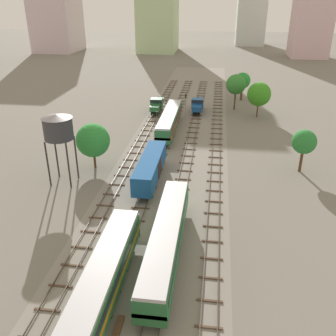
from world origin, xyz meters
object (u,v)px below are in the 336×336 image
passenger_coach_left_nearest (96,294)px  shunter_loco_far_left_far (157,104)px  signal_post_nearest (157,120)px  signal_post_near (186,103)px  freight_boxcar_left_mid (150,167)px  diesel_railcar_left_midfar (170,120)px  water_tower (58,128)px  diesel_railcar_centre_left_near (166,238)px  shunter_loco_centre_left_farther (198,104)px

passenger_coach_left_nearest → shunter_loco_far_left_far: bearing=94.4°
signal_post_nearest → signal_post_near: bearing=66.2°
freight_boxcar_left_mid → signal_post_nearest: signal_post_nearest is taller
freight_boxcar_left_mid → diesel_railcar_left_midfar: bearing=90.0°
water_tower → signal_post_nearest: bearing=65.3°
diesel_railcar_centre_left_near → signal_post_near: size_ratio=3.62×
shunter_loco_far_left_far → signal_post_near: size_ratio=1.49×
shunter_loco_centre_left_farther → signal_post_near: size_ratio=1.49×
shunter_loco_centre_left_farther → passenger_coach_left_nearest: bearing=-94.4°
signal_post_nearest → signal_post_near: size_ratio=0.81×
diesel_railcar_centre_left_near → passenger_coach_left_nearest: bearing=-119.2°
passenger_coach_left_nearest → signal_post_nearest: size_ratio=4.77×
shunter_loco_far_left_far → signal_post_nearest: 15.07m
diesel_railcar_left_midfar → passenger_coach_left_nearest: bearing=-90.0°
diesel_railcar_centre_left_near → signal_post_near: signal_post_near is taller
water_tower → signal_post_nearest: water_tower is taller
freight_boxcar_left_mid → diesel_railcar_left_midfar: 22.20m
signal_post_nearest → freight_boxcar_left_mid: bearing=-83.5°
shunter_loco_far_left_far → signal_post_near: bearing=-29.7°
shunter_loco_centre_left_farther → diesel_railcar_centre_left_near: bearing=-90.0°
shunter_loco_far_left_far → signal_post_near: signal_post_near is taller
diesel_railcar_left_midfar → shunter_loco_centre_left_farther: bearing=71.9°
passenger_coach_left_nearest → diesel_railcar_centre_left_near: bearing=60.8°
shunter_loco_far_left_far → signal_post_nearest: (2.38, -14.85, 0.96)m
diesel_railcar_centre_left_near → diesel_railcar_left_midfar: size_ratio=1.00×
shunter_loco_far_left_far → signal_post_near: (7.13, -4.08, 1.57)m
freight_boxcar_left_mid → shunter_loco_far_left_far: freight_boxcar_left_mid is taller
shunter_loco_far_left_far → signal_post_nearest: size_ratio=1.83×
freight_boxcar_left_mid → diesel_railcar_left_midfar: (-0.01, 22.20, 0.15)m
diesel_railcar_left_midfar → signal_post_near: size_ratio=3.62×
diesel_railcar_centre_left_near → signal_post_nearest: (-7.13, 38.07, 0.38)m
signal_post_nearest → shunter_loco_centre_left_farther: bearing=65.9°
diesel_railcar_left_midfar → freight_boxcar_left_mid: bearing=-90.0°
diesel_railcar_centre_left_near → shunter_loco_centre_left_farther: diesel_railcar_centre_left_near is taller
diesel_railcar_centre_left_near → shunter_loco_centre_left_farther: 54.03m
freight_boxcar_left_mid → signal_post_near: bearing=85.7°
signal_post_nearest → diesel_railcar_left_midfar: bearing=30.7°
shunter_loco_centre_left_farther → signal_post_near: 5.91m
freight_boxcar_left_mid → shunter_loco_far_left_far: 35.96m
diesel_railcar_centre_left_near → freight_boxcar_left_mid: diesel_railcar_centre_left_near is taller
shunter_loco_far_left_far → water_tower: (-7.94, -37.33, 6.50)m
passenger_coach_left_nearest → diesel_railcar_left_midfar: (-0.00, 47.97, -0.02)m
freight_boxcar_left_mid → shunter_loco_centre_left_farther: (4.75, 36.75, -0.44)m
shunter_loco_far_left_far → shunter_loco_centre_left_farther: 9.58m
freight_boxcar_left_mid → passenger_coach_left_nearest: bearing=-90.0°
diesel_railcar_centre_left_near → diesel_railcar_left_midfar: bearing=96.9°
signal_post_near → freight_boxcar_left_mid: bearing=-94.3°
signal_post_nearest → passenger_coach_left_nearest: bearing=-87.1°
diesel_railcar_centre_left_near → shunter_loco_centre_left_farther: size_ratio=2.42×
passenger_coach_left_nearest → signal_post_near: bearing=87.6°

